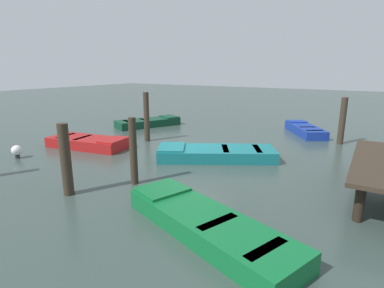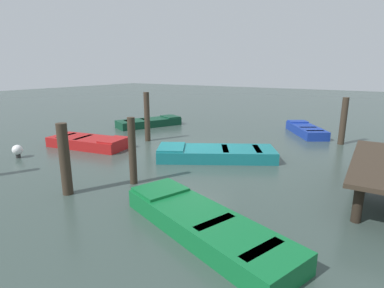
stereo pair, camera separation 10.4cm
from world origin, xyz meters
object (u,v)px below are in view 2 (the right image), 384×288
Objects in this scene: rowboat_blue at (306,130)px; rowboat_dark_green at (149,122)px; rowboat_red at (89,142)px; mooring_piling_far_left at (343,121)px; rowboat_teal at (215,153)px; mooring_piling_center at (65,160)px; mooring_piling_far_right at (132,151)px; mooring_piling_mid_right at (147,117)px; rowboat_green at (203,223)px; marker_buoy at (17,150)px.

rowboat_dark_green is (2.42, -7.90, -0.00)m from rowboat_blue.
rowboat_red is 1.74× the size of mooring_piling_far_left.
mooring_piling_center is at bearing 39.68° from rowboat_teal.
rowboat_blue is at bearing 164.39° from mooring_piling_far_right.
mooring_piling_mid_right reaches higher than mooring_piling_center.
mooring_piling_mid_right is at bearing -43.10° from rowboat_teal.
rowboat_green and rowboat_blue have the same top height.
marker_buoy reaches higher than rowboat_blue.
mooring_piling_mid_right is (-0.90, -3.88, 0.86)m from rowboat_teal.
rowboat_green is (3.37, 7.36, -0.00)m from rowboat_red.
rowboat_red is 0.82× the size of rowboat_green.
mooring_piling_far_left is (-1.11, 9.63, 0.78)m from rowboat_dark_green.
rowboat_teal is (6.12, -1.79, -0.00)m from rowboat_blue.
marker_buoy is (4.56, -2.25, -0.79)m from mooring_piling_mid_right.
rowboat_red is 5.34m from rowboat_teal.
rowboat_blue is at bearing 37.09° from rowboat_red.
rowboat_red is at bearing -144.44° from rowboat_dark_green.
mooring_piling_mid_right is (5.21, -5.67, 0.86)m from rowboat_blue.
rowboat_green is 5.10m from rowboat_teal.
mooring_piling_far_right reaches higher than rowboat_blue.
rowboat_red is 0.94× the size of rowboat_dark_green.
rowboat_green is 1.35× the size of rowboat_blue.
mooring_piling_mid_right is 1.14× the size of mooring_piling_far_right.
mooring_piling_center is at bearing -32.38° from mooring_piling_far_right.
mooring_piling_center is at bearing -127.78° from rowboat_dark_green.
mooring_piling_far_right is at bearing -34.83° from rowboat_red.
rowboat_blue is 6.52× the size of marker_buoy.
mooring_piling_far_right reaches higher than mooring_piling_center.
mooring_piling_center is 1.74m from mooring_piling_far_right.
mooring_piling_mid_right reaches higher than rowboat_dark_green.
rowboat_blue is at bearing -127.12° from mooring_piling_far_left.
rowboat_dark_green is 7.13m from rowboat_teal.
rowboat_red is 5.03m from rowboat_dark_green.
mooring_piling_far_left is 0.92× the size of mooring_piling_mid_right.
rowboat_red is 7.20× the size of marker_buoy.
mooring_piling_far_left reaches higher than rowboat_green.
rowboat_green is 2.12× the size of mooring_piling_far_left.
mooring_piling_center is (5.69, 2.11, -0.15)m from mooring_piling_mid_right.
marker_buoy is at bearing 0.83° from rowboat_teal.
rowboat_red is at bearing -115.42° from mooring_piling_far_right.
rowboat_green is 8.79× the size of marker_buoy.
rowboat_green is at bearing 92.47° from mooring_piling_center.
mooring_piling_mid_right reaches higher than rowboat_teal.
rowboat_dark_green is 7.35m from marker_buoy.
mooring_piling_mid_right is at bearing -159.67° from mooring_piling_center.
rowboat_dark_green is 1.99× the size of mooring_piling_center.
rowboat_red is 10.16m from rowboat_blue.
rowboat_dark_green is at bearing 90.98° from rowboat_red.
marker_buoy is at bearing -26.28° from mooring_piling_mid_right.
rowboat_dark_green is 9.55m from mooring_piling_center.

